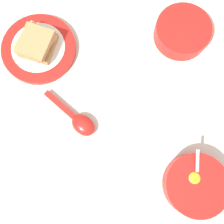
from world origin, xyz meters
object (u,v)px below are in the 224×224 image
object	(u,v)px
toast_plate	(39,49)
soup_spoon	(79,121)
egg_bowl	(195,185)
toast_sandwich	(36,43)
congee_bowl	(182,32)

from	to	relation	value
toast_plate	soup_spoon	distance (m)	0.23
egg_bowl	toast_plate	bearing A→B (deg)	133.28
egg_bowl	toast_sandwich	distance (m)	0.53
toast_plate	congee_bowl	bearing A→B (deg)	1.18
toast_sandwich	toast_plate	bearing A→B (deg)	162.94
egg_bowl	toast_plate	xyz separation A→B (m)	(-0.37, 0.39, -0.02)
toast_plate	toast_sandwich	distance (m)	0.03
toast_plate	toast_sandwich	world-z (taller)	toast_sandwich
toast_plate	congee_bowl	xyz separation A→B (m)	(0.39, 0.01, 0.02)
toast_sandwich	soup_spoon	world-z (taller)	toast_sandwich
egg_bowl	soup_spoon	xyz separation A→B (m)	(-0.27, 0.18, -0.01)
toast_plate	egg_bowl	bearing A→B (deg)	-46.72
egg_bowl	congee_bowl	world-z (taller)	egg_bowl
egg_bowl	soup_spoon	bearing A→B (deg)	146.37
egg_bowl	congee_bowl	xyz separation A→B (m)	(0.02, 0.40, 0.00)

